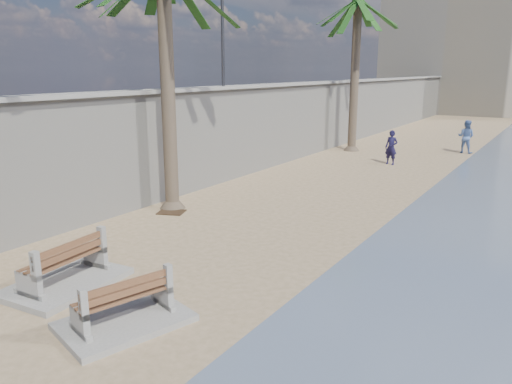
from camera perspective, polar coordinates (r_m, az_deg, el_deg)
The scene contains 11 objects.
ground_plane at distance 8.11m, azimuth -25.69°, elevation -19.05°, with size 140.00×140.00×0.00m, color tan.
seawall at distance 26.04m, azimuth 6.65°, elevation 8.33°, with size 0.45×70.00×3.50m, color gray.
wall_cap at distance 25.93m, azimuth 6.76°, elevation 12.29°, with size 0.80×70.00×0.12m, color gray.
end_building at distance 56.00m, azimuth 25.00°, elevation 15.47°, with size 18.00×12.00×14.00m, color #B7AA93.
bench_near at distance 10.70m, azimuth -21.05°, elevation -7.97°, with size 1.73×2.39×0.95m.
bench_far at distance 8.88m, azimuth -14.89°, elevation -12.30°, with size 1.95×2.40×0.87m.
palm_back at distance 27.04m, azimuth 11.60°, elevation 20.42°, with size 5.00×5.00×8.45m.
person_a at distance 23.44m, azimuth 15.22°, elevation 5.21°, with size 0.64×0.44×1.78m, color #161334.
person_b at distance 27.93m, azimuth 22.88°, elevation 6.03°, with size 0.91×0.70×1.88m, color #506CA6.
debris_c at distance 15.33m, azimuth -9.64°, elevation -2.27°, with size 0.77×0.62×0.03m, color #382616.
debris_d at distance 12.44m, azimuth -19.15°, elevation -6.71°, with size 0.53×0.42×0.03m, color #382616.
Camera 1 is at (6.05, -3.35, 4.23)m, focal length 35.00 mm.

